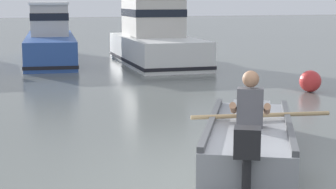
{
  "coord_description": "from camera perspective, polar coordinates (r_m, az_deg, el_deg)",
  "views": [
    {
      "loc": [
        -2.36,
        -5.37,
        2.11
      ],
      "look_at": [
        0.49,
        3.22,
        0.55
      ],
      "focal_mm": 59.64,
      "sensor_mm": 36.0,
      "label": 1
    }
  ],
  "objects": [
    {
      "name": "rowboat_with_person",
      "position": [
        7.68,
        8.33,
        -4.32
      ],
      "size": [
        2.49,
        3.48,
        1.19
      ],
      "color": "gray",
      "rests_on": "ground"
    },
    {
      "name": "moored_boat_blue",
      "position": [
        19.53,
        -11.95,
        5.54
      ],
      "size": [
        2.31,
        6.47,
        2.0
      ],
      "color": "#2D519E",
      "rests_on": "ground"
    },
    {
      "name": "moored_boat_white",
      "position": [
        18.3,
        -1.32,
        5.69
      ],
      "size": [
        2.34,
        5.47,
        2.2
      ],
      "color": "white",
      "rests_on": "ground"
    },
    {
      "name": "mooring_buoy",
      "position": [
        13.14,
        14.34,
        1.33
      ],
      "size": [
        0.5,
        0.5,
        0.5
      ],
      "primitive_type": "sphere",
      "color": "red",
      "rests_on": "ground"
    }
  ]
}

